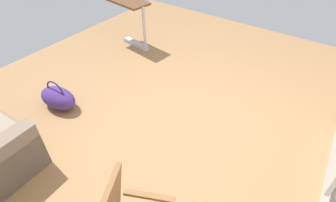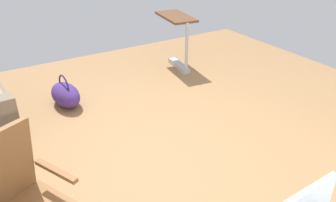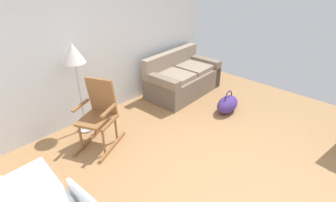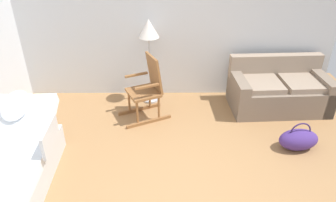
{
  "view_description": "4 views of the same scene",
  "coord_description": "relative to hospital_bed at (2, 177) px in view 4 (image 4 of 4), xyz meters",
  "views": [
    {
      "loc": [
        -1.16,
        2.19,
        2.44
      ],
      "look_at": [
        0.08,
        0.45,
        0.65
      ],
      "focal_mm": 28.03,
      "sensor_mm": 36.0,
      "label": 1
    },
    {
      "loc": [
        -2.4,
        1.74,
        2.17
      ],
      "look_at": [
        -0.27,
        0.43,
        0.85
      ],
      "focal_mm": 36.51,
      "sensor_mm": 36.0,
      "label": 2
    },
    {
      "loc": [
        -2.23,
        -1.39,
        2.53
      ],
      "look_at": [
        0.09,
        0.8,
        0.84
      ],
      "focal_mm": 28.52,
      "sensor_mm": 36.0,
      "label": 3
    },
    {
      "loc": [
        -0.16,
        -2.72,
        2.79
      ],
      "look_at": [
        -0.14,
        0.76,
        0.8
      ],
      "focal_mm": 33.19,
      "sensor_mm": 36.0,
      "label": 4
    }
  ],
  "objects": [
    {
      "name": "ground_plane",
      "position": [
        2.02,
        0.09,
        -0.3
      ],
      "size": [
        6.74,
        6.74,
        0.0
      ],
      "primitive_type": "plane",
      "color": "#9E7247"
    },
    {
      "name": "back_wall",
      "position": [
        2.02,
        2.62,
        1.05
      ],
      "size": [
        5.59,
        0.1,
        2.7
      ],
      "primitive_type": "cube",
      "color": "silver",
      "rests_on": "ground"
    },
    {
      "name": "hospital_bed",
      "position": [
        0.0,
        0.0,
        0.0
      ],
      "size": [
        1.07,
        2.13,
        0.98
      ],
      "color": "silver",
      "rests_on": "ground"
    },
    {
      "name": "couch",
      "position": [
        3.78,
        2.04,
        0.01
      ],
      "size": [
        1.64,
        0.93,
        0.85
      ],
      "color": "#7D6C5C",
      "rests_on": "ground"
    },
    {
      "name": "rocking_chair",
      "position": [
        1.56,
        1.77,
        0.21
      ],
      "size": [
        0.89,
        0.75,
        1.05
      ],
      "color": "brown",
      "rests_on": "ground"
    },
    {
      "name": "floor_lamp",
      "position": [
        1.58,
        2.29,
        0.93
      ],
      "size": [
        0.34,
        0.34,
        1.48
      ],
      "color": "#B2B5BA",
      "rests_on": "ground"
    },
    {
      "name": "duffel_bag",
      "position": [
        3.72,
        0.88,
        -0.14
      ],
      "size": [
        0.59,
        0.38,
        0.43
      ],
      "color": "#472D7A",
      "rests_on": "ground"
    }
  ]
}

